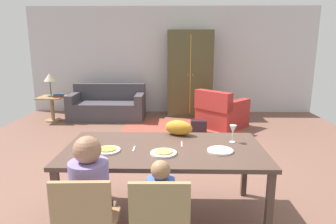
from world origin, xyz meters
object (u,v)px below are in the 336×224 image
at_px(person_man, 92,207).
at_px(armoire, 190,74).
at_px(plate_near_woman, 220,151).
at_px(side_table, 52,105).
at_px(armchair, 221,113).
at_px(handbag, 199,127).
at_px(plate_near_man, 107,150).
at_px(dining_chair_man, 86,222).
at_px(person_child, 161,217).
at_px(plate_near_child, 163,153).
at_px(couch, 108,106).
at_px(dining_table, 164,153).
at_px(book_lower, 58,96).
at_px(dining_chair_child, 160,223).
at_px(wine_glass, 233,130).
at_px(book_upper, 59,95).
at_px(table_lamp, 50,78).
at_px(cat, 179,128).

bearing_deg(person_man, armoire, 79.19).
height_order(plate_near_woman, side_table, plate_near_woman).
height_order(armchair, handbag, armchair).
height_order(plate_near_man, dining_chair_man, dining_chair_man).
xyz_separation_m(person_child, side_table, (-2.77, 4.64, -0.06)).
bearing_deg(plate_near_child, plate_near_man, 173.71).
distance_m(couch, armchair, 2.71).
distance_m(dining_table, book_lower, 4.72).
height_order(plate_near_child, dining_chair_child, dining_chair_child).
xyz_separation_m(side_table, handbag, (3.36, -0.90, -0.25)).
xyz_separation_m(wine_glass, person_child, (-0.71, -0.90, -0.46)).
bearing_deg(handbag, dining_chair_man, -106.15).
xyz_separation_m(book_lower, book_upper, (0.01, 0.03, 0.03)).
distance_m(book_lower, handbag, 3.36).
height_order(person_child, handbag, person_child).
bearing_deg(armoire, couch, -167.31).
distance_m(armchair, book_upper, 3.74).
relative_size(couch, armchair, 1.46).
bearing_deg(armchair, armoire, 118.81).
bearing_deg(couch, table_lamp, -168.33).
height_order(plate_near_woman, armoire, armoire).
height_order(plate_near_child, armoire, armoire).
bearing_deg(wine_glass, plate_near_child, -153.21).
height_order(person_man, book_lower, person_man).
distance_m(plate_near_woman, armoire, 4.74).
bearing_deg(side_table, person_child, -59.17).
distance_m(plate_near_child, dining_chair_man, 0.93).
bearing_deg(cat, book_lower, 147.51).
bearing_deg(wine_glass, person_child, -128.54).
bearing_deg(armchair, wine_glass, -96.73).
relative_size(dining_chair_man, person_man, 0.78).
relative_size(dining_chair_man, handbag, 2.72).
xyz_separation_m(wine_glass, book_lower, (-3.32, 3.75, -0.30)).
bearing_deg(cat, person_child, -78.27).
bearing_deg(plate_near_woman, person_man, -150.76).
height_order(dining_chair_man, handbag, dining_chair_man).
bearing_deg(plate_near_woman, dining_chair_child, -124.64).
distance_m(person_child, handbag, 3.80).
relative_size(cat, side_table, 0.55).
height_order(cat, armoire, armoire).
xyz_separation_m(person_child, armchair, (1.10, 4.20, -0.11)).
bearing_deg(armchair, person_child, -104.72).
xyz_separation_m(plate_near_man, armoire, (1.02, 4.75, 0.28)).
relative_size(plate_near_woman, handbag, 0.78).
distance_m(plate_near_woman, book_lower, 5.12).
height_order(book_lower, handbag, book_lower).
bearing_deg(armoire, table_lamp, -167.70).
xyz_separation_m(plate_near_man, plate_near_child, (0.54, -0.06, 0.00)).
bearing_deg(dining_chair_man, book_lower, 113.28).
bearing_deg(wine_glass, person_man, -144.72).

